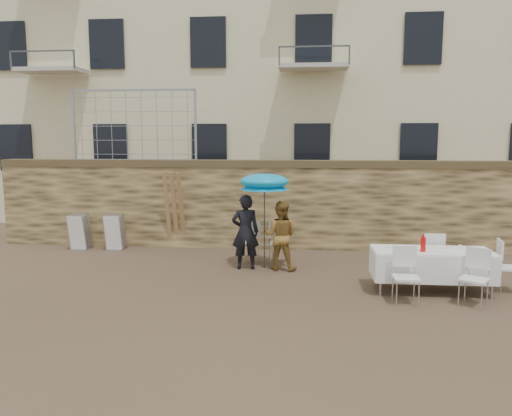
# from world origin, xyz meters

# --- Properties ---
(ground) EXTENTS (80.00, 80.00, 0.00)m
(ground) POSITION_xyz_m (0.00, 0.00, 0.00)
(ground) COLOR brown
(ground) RESTS_ON ground
(stone_wall) EXTENTS (13.00, 0.50, 2.20)m
(stone_wall) POSITION_xyz_m (0.00, 5.00, 1.10)
(stone_wall) COLOR olive
(stone_wall) RESTS_ON ground
(apartment_building) EXTENTS (20.00, 8.00, 15.00)m
(apartment_building) POSITION_xyz_m (0.00, 12.00, 7.50)
(apartment_building) COLOR beige
(apartment_building) RESTS_ON ground
(chain_link_fence) EXTENTS (3.20, 0.06, 1.80)m
(chain_link_fence) POSITION_xyz_m (-3.00, 5.00, 3.10)
(chain_link_fence) COLOR gray
(chain_link_fence) RESTS_ON stone_wall
(man_suit) EXTENTS (0.63, 0.46, 1.60)m
(man_suit) POSITION_xyz_m (0.12, 2.78, 0.80)
(man_suit) COLOR black
(man_suit) RESTS_ON ground
(woman_dress) EXTENTS (0.81, 0.68, 1.48)m
(woman_dress) POSITION_xyz_m (0.87, 2.78, 0.74)
(woman_dress) COLOR #BE883A
(woman_dress) RESTS_ON ground
(umbrella) EXTENTS (1.08, 1.08, 1.93)m
(umbrella) POSITION_xyz_m (0.52, 2.88, 1.81)
(umbrella) COLOR #3F3F44
(umbrella) RESTS_ON ground
(couple_chair_left) EXTENTS (0.67, 0.67, 0.96)m
(couple_chair_left) POSITION_xyz_m (0.12, 3.33, 0.48)
(couple_chair_left) COLOR white
(couple_chair_left) RESTS_ON ground
(couple_chair_right) EXTENTS (0.54, 0.54, 0.96)m
(couple_chair_right) POSITION_xyz_m (0.82, 3.33, 0.48)
(couple_chair_right) COLOR white
(couple_chair_right) RESTS_ON ground
(banquet_table) EXTENTS (2.10, 0.85, 0.78)m
(banquet_table) POSITION_xyz_m (3.67, 1.47, 0.73)
(banquet_table) COLOR white
(banquet_table) RESTS_ON ground
(soda_bottle) EXTENTS (0.09, 0.09, 0.26)m
(soda_bottle) POSITION_xyz_m (3.47, 1.32, 0.91)
(soda_bottle) COLOR red
(soda_bottle) RESTS_ON banquet_table
(table_chair_front_left) EXTENTS (0.49, 0.49, 0.96)m
(table_chair_front_left) POSITION_xyz_m (3.07, 0.72, 0.48)
(table_chair_front_left) COLOR white
(table_chair_front_left) RESTS_ON ground
(table_chair_front_right) EXTENTS (0.67, 0.67, 0.96)m
(table_chair_front_right) POSITION_xyz_m (4.17, 0.72, 0.48)
(table_chair_front_right) COLOR white
(table_chair_front_right) RESTS_ON ground
(table_chair_back) EXTENTS (0.48, 0.48, 0.96)m
(table_chair_back) POSITION_xyz_m (3.87, 2.27, 0.48)
(table_chair_back) COLOR white
(table_chair_back) RESTS_ON ground
(table_chair_side) EXTENTS (0.54, 0.54, 0.96)m
(table_chair_side) POSITION_xyz_m (5.07, 1.57, 0.48)
(table_chair_side) COLOR white
(table_chair_side) RESTS_ON ground
(chair_stack_left) EXTENTS (0.46, 0.55, 0.92)m
(chair_stack_left) POSITION_xyz_m (-4.26, 4.50, 0.46)
(chair_stack_left) COLOR white
(chair_stack_left) RESTS_ON ground
(chair_stack_right) EXTENTS (0.46, 0.47, 0.92)m
(chair_stack_right) POSITION_xyz_m (-3.36, 4.50, 0.46)
(chair_stack_right) COLOR white
(chair_stack_right) RESTS_ON ground
(wood_planks) EXTENTS (0.70, 0.20, 2.00)m
(wood_planks) POSITION_xyz_m (-1.76, 4.57, 1.00)
(wood_planks) COLOR #A37749
(wood_planks) RESTS_ON ground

